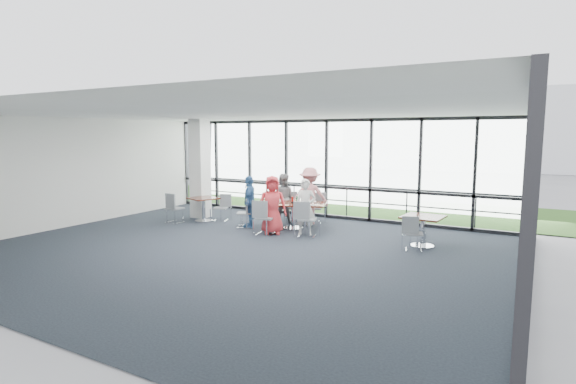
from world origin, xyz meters
The scene contains 44 objects.
floor centered at (0.00, 0.00, -0.01)m, with size 12.00×10.00×0.02m, color black.
ceiling centered at (0.00, 0.00, 3.20)m, with size 12.00×10.00×0.04m, color white.
wall_left centered at (-6.00, 0.00, 1.60)m, with size 0.10×10.00×3.20m, color silver.
wall_front centered at (0.00, -5.00, 1.60)m, with size 12.00×0.10×3.20m, color silver.
curtain_wall_back centered at (0.00, 5.00, 1.60)m, with size 12.00×0.10×3.20m, color white.
curtain_wall_right centered at (6.00, 0.00, 1.60)m, with size 0.10×10.00×3.20m, color white.
exit_door centered at (6.00, 3.75, 1.05)m, with size 0.12×1.60×2.10m, color black.
structural_column centered at (-3.60, 3.00, 1.60)m, with size 0.50×0.50×3.20m, color silver.
apron centered at (0.00, 10.00, -0.02)m, with size 80.00×70.00×0.02m, color gray.
grass_strip centered at (0.00, 8.00, 0.01)m, with size 80.00×5.00×0.01m, color #23561A.
hangar_main centered at (4.00, 32.00, 3.00)m, with size 24.00×10.00×6.00m, color silver.
hangar_aux centered at (-18.00, 28.00, 2.00)m, with size 10.00×6.00×4.00m, color silver.
guard_rail centered at (0.00, 5.60, 0.50)m, with size 0.06×0.06×12.00m, color #2D2D33.
main_table centered at (-0.09, 2.90, 0.62)m, with size 2.10×1.58×0.75m.
side_table_left centered at (-3.06, 2.49, 0.62)m, with size 1.02×1.02×0.75m.
side_table_right centered at (3.67, 2.59, 0.64)m, with size 0.99×0.99×0.75m.
diner_near_left centered at (-0.25, 2.01, 0.80)m, with size 0.78×0.51×1.60m, color red.
diner_near_right centered at (0.61, 2.31, 0.76)m, with size 0.56×0.41×1.53m, color silver.
diner_far_left centered at (-0.80, 3.54, 0.76)m, with size 0.74×0.46×1.52m, color slate.
diner_far_right centered at (0.03, 3.75, 0.86)m, with size 1.11×0.57×1.72m, color #CB7B7D.
diner_end centered at (-1.27, 2.43, 0.76)m, with size 0.89×0.49×1.52m, color #2B5487.
chair_main_nl centered at (-0.35, 1.82, 0.46)m, with size 0.45×0.45×0.93m, color slate, non-canonical shape.
chair_main_nr centered at (0.74, 2.16, 0.47)m, with size 0.46×0.46×0.94m, color slate, non-canonical shape.
chair_main_fl centered at (-0.74, 3.60, 0.46)m, with size 0.45×0.45×0.92m, color slate, non-canonical shape.
chair_main_fr centered at (0.06, 3.95, 0.46)m, with size 0.45×0.45×0.91m, color slate, non-canonical shape.
chair_main_end centered at (-1.42, 2.36, 0.42)m, with size 0.41×0.41×0.84m, color slate, non-canonical shape.
chair_spare_la centered at (-3.66, 1.84, 0.45)m, with size 0.44×0.44×0.91m, color slate, non-canonical shape.
chair_spare_lb centered at (-2.64, 2.81, 0.41)m, with size 0.40×0.40×0.81m, color slate, non-canonical shape.
chair_spare_r centered at (3.58, 2.09, 0.41)m, with size 0.40×0.40×0.82m, color slate, non-canonical shape.
plate_nl centered at (-0.44, 2.42, 0.76)m, with size 0.24×0.24×0.01m, color white.
plate_nr centered at (0.60, 2.79, 0.76)m, with size 0.26×0.26×0.01m, color white.
plate_fl centered at (-0.63, 3.02, 0.76)m, with size 0.25×0.25×0.01m, color white.
plate_fr centered at (0.28, 3.36, 0.76)m, with size 0.28×0.28×0.01m, color white.
plate_end centered at (-0.87, 2.58, 0.76)m, with size 0.26×0.26×0.01m, color white.
tumbler_a centered at (-0.24, 2.60, 0.82)m, with size 0.07×0.07×0.13m, color white.
tumbler_b centered at (0.30, 2.80, 0.82)m, with size 0.07×0.07×0.15m, color white.
tumbler_c centered at (-0.09, 3.14, 0.82)m, with size 0.07×0.07×0.14m, color white.
tumbler_d centered at (-0.67, 2.56, 0.81)m, with size 0.06×0.06×0.13m, color white.
menu_a centered at (-0.12, 2.42, 0.75)m, with size 0.29×0.20×0.00m, color silver.
menu_b centered at (0.75, 2.87, 0.75)m, with size 0.32×0.22×0.00m, color silver.
menu_c centered at (-0.08, 3.31, 0.75)m, with size 0.32×0.22×0.00m, color silver.
condiment_caddy centered at (-0.08, 2.89, 0.77)m, with size 0.10×0.07×0.04m, color black.
ketchup_bottle centered at (-0.11, 2.90, 0.84)m, with size 0.06×0.06×0.18m, color #A4140D.
green_bottle centered at (0.03, 2.94, 0.85)m, with size 0.05×0.05×0.20m, color #176C34.
Camera 1 is at (6.04, -8.31, 2.70)m, focal length 28.00 mm.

